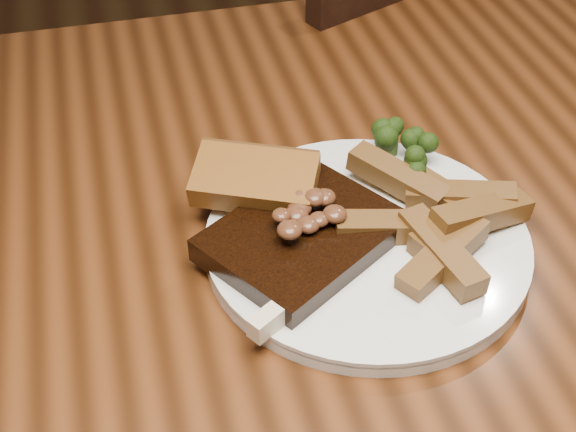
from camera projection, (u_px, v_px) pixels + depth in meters
name	position (u px, v px, depth m)	size (l,w,h in m)	color
dining_table	(276.00, 316.00, 0.76)	(1.60, 0.90, 0.75)	#4E260F
chair_far	(357.00, 135.00, 1.36)	(0.50, 0.50, 0.81)	black
plate	(366.00, 243.00, 0.70)	(0.28, 0.28, 0.01)	white
steak	(303.00, 237.00, 0.68)	(0.15, 0.12, 0.02)	black
steak_bone	(320.00, 283.00, 0.64)	(0.15, 0.01, 0.02)	beige
mushroom_pile	(309.00, 209.00, 0.66)	(0.06, 0.06, 0.03)	#552F1A
garlic_bread	(256.00, 197.00, 0.71)	(0.11, 0.06, 0.02)	brown
potato_wedges	(450.00, 214.00, 0.70)	(0.12, 0.12, 0.02)	brown
broccoli_cluster	(412.00, 152.00, 0.75)	(0.06, 0.06, 0.04)	#1F340B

